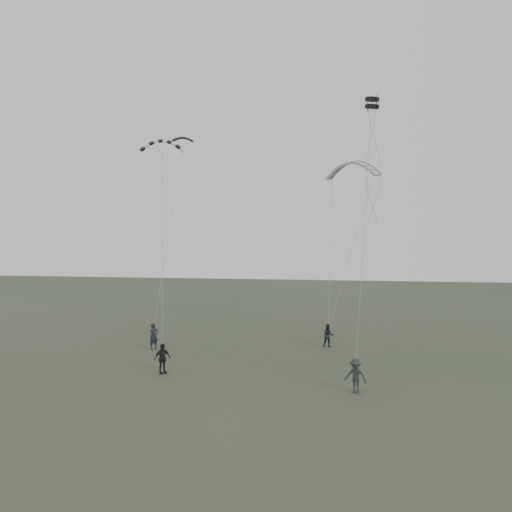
% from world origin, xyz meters
% --- Properties ---
extents(ground, '(140.00, 140.00, 0.00)m').
position_xyz_m(ground, '(0.00, 0.00, 0.00)').
color(ground, '#36412C').
rests_on(ground, ground).
extents(flyer_left, '(0.80, 0.83, 1.91)m').
position_xyz_m(flyer_left, '(-6.74, 5.98, 0.95)').
color(flyer_left, black).
rests_on(flyer_left, ground).
extents(flyer_right, '(0.95, 0.80, 1.73)m').
position_xyz_m(flyer_right, '(5.90, 8.85, 0.86)').
color(flyer_right, '#222227').
rests_on(flyer_right, ground).
extents(flyer_center, '(1.03, 1.10, 1.82)m').
position_xyz_m(flyer_center, '(-3.78, -0.23, 0.91)').
color(flyer_center, black).
rests_on(flyer_center, ground).
extents(flyer_far, '(1.33, 1.01, 1.82)m').
position_xyz_m(flyer_far, '(7.62, -2.08, 0.91)').
color(flyer_far, '#2C2D32').
rests_on(flyer_far, ground).
extents(kite_dark_small, '(1.78, 1.25, 0.68)m').
position_xyz_m(kite_dark_small, '(-5.65, 9.67, 16.15)').
color(kite_dark_small, black).
rests_on(kite_dark_small, flyer_left).
extents(kite_pale_large, '(4.58, 3.32, 1.96)m').
position_xyz_m(kite_pale_large, '(7.62, 11.60, 14.14)').
color(kite_pale_large, '#B2B4B7').
rests_on(kite_pale_large, flyer_right).
extents(kite_striped, '(3.24, 2.12, 1.38)m').
position_xyz_m(kite_striped, '(-5.40, 4.44, 14.90)').
color(kite_striped, black).
rests_on(kite_striped, flyer_center).
extents(kite_box, '(0.93, 0.96, 0.81)m').
position_xyz_m(kite_box, '(8.66, 3.24, 16.53)').
color(kite_box, black).
rests_on(kite_box, flyer_far).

